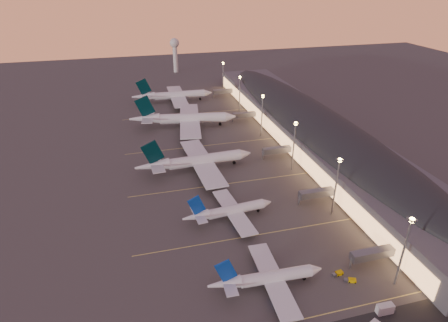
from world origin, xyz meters
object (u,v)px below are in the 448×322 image
at_px(radar_tower, 175,49).
at_px(airliner_narrow_north, 229,211).
at_px(airliner_wide_mid, 184,119).
at_px(baggage_tug_b, 338,273).
at_px(airliner_narrow_south, 266,278).
at_px(airliner_wide_far, 173,95).
at_px(catering_truck_a, 386,309).
at_px(airliner_wide_near, 195,161).
at_px(baggage_tug_a, 351,280).

bearing_deg(radar_tower, airliner_narrow_north, -93.61).
distance_m(airliner_wide_mid, baggage_tug_b, 146.53).
distance_m(airliner_narrow_south, airliner_narrow_north, 38.64).
relative_size(airliner_narrow_north, baggage_tug_b, 9.70).
height_order(airliner_wide_mid, airliner_wide_far, airliner_wide_mid).
height_order(airliner_narrow_south, airliner_narrow_north, airliner_narrow_north).
bearing_deg(airliner_narrow_south, catering_truck_a, -29.46).
distance_m(radar_tower, baggage_tug_b, 292.65).
bearing_deg(airliner_narrow_north, airliner_wide_mid, 85.30).
relative_size(airliner_wide_near, airliner_wide_mid, 0.88).
bearing_deg(airliner_wide_mid, catering_truck_a, -69.55).
bearing_deg(airliner_wide_far, airliner_narrow_south, -88.03).
bearing_deg(baggage_tug_b, airliner_wide_mid, 93.26).
distance_m(airliner_wide_near, airliner_wide_far, 113.15).
height_order(airliner_wide_mid, baggage_tug_a, airliner_wide_mid).
distance_m(airliner_narrow_south, baggage_tug_b, 25.00).
relative_size(airliner_wide_mid, airliner_wide_far, 1.11).
bearing_deg(airliner_wide_far, catering_truck_a, -80.07).
bearing_deg(airliner_narrow_north, baggage_tug_b, -61.82).
xyz_separation_m(radar_tower, baggage_tug_b, (10.51, -291.68, -21.36)).
distance_m(airliner_narrow_north, catering_truck_a, 65.61).
bearing_deg(airliner_wide_near, airliner_wide_far, 84.58).
relative_size(airliner_narrow_north, airliner_wide_near, 0.64).
relative_size(airliner_wide_far, baggage_tug_a, 15.50).
bearing_deg(baggage_tug_a, radar_tower, 115.58).
bearing_deg(airliner_narrow_north, radar_tower, 81.17).
bearing_deg(baggage_tug_b, airliner_wide_near, 102.86).
relative_size(airliner_narrow_north, airliner_wide_mid, 0.56).
relative_size(airliner_wide_near, radar_tower, 1.83).
bearing_deg(radar_tower, airliner_wide_mid, -96.49).
bearing_deg(baggage_tug_b, radar_tower, 84.57).
distance_m(airliner_wide_far, baggage_tug_a, 203.26).
relative_size(airliner_wide_far, radar_tower, 1.87).
bearing_deg(airliner_wide_near, baggage_tug_a, -72.20).
height_order(airliner_wide_far, catering_truck_a, airliner_wide_far).
bearing_deg(baggage_tug_a, airliner_wide_near, 134.01).
bearing_deg(catering_truck_a, airliner_wide_far, 100.41).
xyz_separation_m(airliner_narrow_south, radar_tower, (14.27, 290.28, 18.40)).
bearing_deg(airliner_narrow_south, airliner_wide_near, 96.74).
height_order(airliner_narrow_south, airliner_wide_far, airliner_wide_far).
xyz_separation_m(airliner_narrow_south, baggage_tug_b, (24.78, -1.39, -2.96)).
distance_m(airliner_narrow_south, airliner_wide_mid, 142.52).
distance_m(airliner_wide_near, baggage_tug_a, 94.37).
relative_size(airliner_wide_near, catering_truck_a, 10.79).
bearing_deg(catering_truck_a, radar_tower, 94.84).
xyz_separation_m(airliner_wide_near, airliner_wide_mid, (3.93, 59.58, 0.67)).
distance_m(airliner_narrow_north, airliner_wide_far, 157.36).
relative_size(airliner_wide_mid, baggage_tug_a, 17.22).
bearing_deg(radar_tower, baggage_tug_a, -87.50).
height_order(airliner_wide_far, baggage_tug_b, airliner_wide_far).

